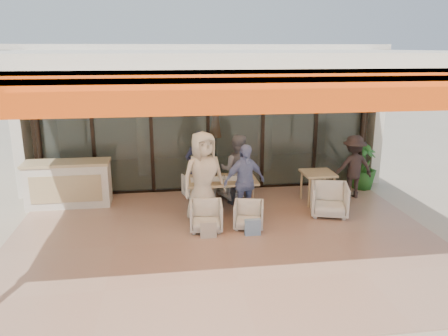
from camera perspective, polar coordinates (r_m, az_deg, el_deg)
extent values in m
plane|color=#C6B293|center=(8.18, 0.18, -9.50)|extent=(70.00, 70.00, 0.00)
cube|color=tan|center=(8.18, 0.18, -9.47)|extent=(8.00, 6.00, 0.01)
cube|color=silver|center=(7.41, 0.20, 14.29)|extent=(8.00, 6.00, 0.20)
cube|color=#FF4E0D|center=(4.54, 5.54, 9.91)|extent=(8.00, 0.12, 0.45)
cube|color=orange|center=(5.20, 3.79, 11.98)|extent=(8.00, 1.50, 0.06)
cylinder|color=black|center=(10.76, -23.13, 4.32)|extent=(0.12, 0.12, 3.20)
cylinder|color=black|center=(11.50, 17.65, 5.48)|extent=(0.12, 0.12, 3.20)
cube|color=#9EADA3|center=(10.56, -2.12, 5.36)|extent=(8.00, 0.03, 3.20)
cube|color=black|center=(10.94, -2.04, -2.71)|extent=(8.00, 0.10, 0.08)
cube|color=black|center=(10.39, -2.21, 13.85)|extent=(8.00, 0.10, 0.08)
cube|color=black|center=(10.91, -23.58, 4.41)|extent=(0.08, 0.10, 3.20)
cube|color=black|center=(10.63, -16.81, 4.78)|extent=(0.08, 0.10, 3.20)
cube|color=black|center=(10.51, -9.49, 5.11)|extent=(0.08, 0.10, 3.20)
cube|color=black|center=(10.56, -2.12, 5.36)|extent=(0.08, 0.10, 3.20)
cube|color=black|center=(10.77, 5.07, 5.52)|extent=(0.08, 0.10, 3.20)
cube|color=black|center=(11.15, 11.88, 5.59)|extent=(0.08, 0.10, 3.20)
cube|color=black|center=(11.65, 17.94, 5.58)|extent=(0.08, 0.10, 3.20)
cube|color=silver|center=(13.99, -3.62, 8.26)|extent=(9.00, 0.25, 3.40)
cube|color=silver|center=(12.67, -23.35, 6.27)|extent=(0.25, 3.50, 3.40)
cube|color=silver|center=(13.38, 16.31, 7.34)|extent=(0.25, 3.50, 3.40)
cube|color=silver|center=(12.13, -3.09, 15.21)|extent=(9.00, 3.50, 0.25)
cube|color=tan|center=(12.61, -2.87, -0.38)|extent=(8.00, 3.50, 0.02)
cylinder|color=silver|center=(12.11, -10.50, 5.94)|extent=(0.40, 0.40, 3.00)
cylinder|color=silver|center=(12.43, 5.45, 6.37)|extent=(0.40, 0.40, 3.00)
cylinder|color=black|center=(11.55, -8.92, 13.05)|extent=(0.03, 0.03, 0.70)
cube|color=black|center=(11.57, -8.82, 10.83)|extent=(0.30, 0.30, 0.40)
sphere|color=#FFBF72|center=(11.57, -8.82, 10.83)|extent=(0.18, 0.18, 0.18)
cylinder|color=black|center=(12.02, 8.46, 13.16)|extent=(0.03, 0.03, 0.70)
cube|color=black|center=(12.05, 8.38, 11.02)|extent=(0.30, 0.30, 0.40)
sphere|color=#FFBF72|center=(12.05, 8.38, 11.02)|extent=(0.18, 0.18, 0.18)
cylinder|color=black|center=(11.91, -1.11, -1.12)|extent=(0.40, 0.40, 0.05)
cylinder|color=black|center=(11.67, -1.13, 3.59)|extent=(0.04, 0.04, 2.10)
cone|color=#F35415|center=(11.55, -1.15, 6.75)|extent=(0.32, 0.32, 1.10)
cube|color=silver|center=(10.31, -19.62, -2.10)|extent=(1.80, 0.60, 1.00)
cube|color=tan|center=(10.17, -19.88, 0.64)|extent=(1.85, 0.65, 0.06)
cube|color=tan|center=(10.02, -19.96, -2.63)|extent=(1.50, 0.02, 0.60)
cube|color=tan|center=(9.31, -0.38, -1.59)|extent=(1.50, 0.90, 0.05)
cube|color=white|center=(9.31, -0.38, -1.44)|extent=(1.30, 0.35, 0.01)
cylinder|color=tan|center=(9.07, -4.00, -4.56)|extent=(0.06, 0.06, 0.70)
cylinder|color=tan|center=(9.23, 3.72, -4.20)|extent=(0.06, 0.06, 0.70)
cylinder|color=tan|center=(9.68, -4.27, -3.27)|extent=(0.06, 0.06, 0.70)
cylinder|color=tan|center=(9.82, 2.97, -2.96)|extent=(0.06, 0.06, 0.70)
cylinder|color=white|center=(9.10, -3.06, -1.46)|extent=(0.06, 0.06, 0.11)
cylinder|color=white|center=(9.45, -2.04, -0.80)|extent=(0.06, 0.06, 0.11)
cylinder|color=white|center=(9.20, 0.01, -1.25)|extent=(0.06, 0.06, 0.11)
cylinder|color=white|center=(9.50, 1.27, -0.71)|extent=(0.06, 0.06, 0.11)
cylinder|color=white|center=(9.18, 2.89, -1.31)|extent=(0.06, 0.06, 0.11)
cylinder|color=brown|center=(9.37, -3.83, -0.81)|extent=(0.07, 0.07, 0.16)
cylinder|color=black|center=(9.54, -1.19, -0.49)|extent=(0.09, 0.09, 0.17)
cylinder|color=black|center=(9.51, -1.20, 0.06)|extent=(0.10, 0.10, 0.01)
cylinder|color=white|center=(8.97, -2.97, -2.04)|extent=(0.22, 0.22, 0.01)
cylinder|color=white|center=(9.09, 2.69, -1.81)|extent=(0.22, 0.22, 0.01)
cylinder|color=white|center=(9.56, -3.30, -0.93)|extent=(0.22, 0.22, 0.01)
cylinder|color=white|center=(9.67, 2.02, -0.73)|extent=(0.22, 0.22, 0.01)
imported|color=silver|center=(10.29, -3.39, -2.26)|extent=(0.78, 0.75, 0.64)
imported|color=silver|center=(10.38, 1.23, -2.00)|extent=(0.83, 0.80, 0.67)
imported|color=silver|center=(8.51, -2.34, -6.14)|extent=(0.67, 0.63, 0.64)
imported|color=silver|center=(8.63, 3.25, -6.01)|extent=(0.68, 0.65, 0.59)
imported|color=#1A1C39|center=(9.66, -3.20, -0.13)|extent=(0.68, 0.50, 1.72)
imported|color=slate|center=(9.78, 1.72, -0.25)|extent=(0.92, 0.80, 1.61)
imported|color=beige|center=(8.78, -2.71, -1.22)|extent=(1.06, 0.88, 1.87)
imported|color=#6F7EB9|center=(8.93, 2.68, -1.87)|extent=(1.01, 0.67, 1.59)
cube|color=silver|center=(8.20, -2.05, -8.14)|extent=(0.30, 0.10, 0.34)
cube|color=#99BFD8|center=(8.32, 3.77, -7.80)|extent=(0.30, 0.10, 0.34)
cube|color=tan|center=(10.05, 12.18, -0.66)|extent=(0.70, 0.70, 0.05)
cylinder|color=tan|center=(9.82, 11.07, -3.25)|extent=(0.05, 0.05, 0.70)
cylinder|color=tan|center=(10.01, 14.11, -3.07)|extent=(0.05, 0.05, 0.70)
cylinder|color=tan|center=(10.32, 10.07, -2.27)|extent=(0.05, 0.05, 0.70)
cylinder|color=tan|center=(10.50, 12.99, -2.12)|extent=(0.05, 0.05, 0.70)
imported|color=silver|center=(9.48, 13.59, -3.86)|extent=(0.91, 0.88, 0.77)
imported|color=black|center=(10.62, 16.51, 0.11)|extent=(1.00, 0.61, 1.51)
imported|color=#1E5919|center=(11.42, 17.72, 0.32)|extent=(0.96, 0.96, 1.22)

